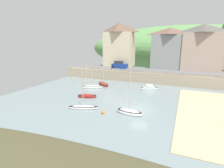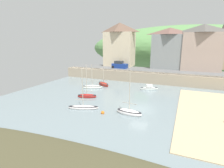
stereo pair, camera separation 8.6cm
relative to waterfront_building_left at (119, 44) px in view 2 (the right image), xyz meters
name	(u,v)px [view 2 (the right image)]	position (x,y,z in m)	size (l,w,h in m)	color
ground	(128,146)	(14.05, -34.76, -8.36)	(48.00, 41.00, 0.61)	gray
quay_seawall	(159,77)	(12.65, -7.70, -7.17)	(48.00, 9.40, 2.40)	gray
hillside_backdrop	(185,49)	(17.20, 30.00, -2.09)	(80.00, 44.00, 18.40)	#58894C
waterfront_building_left	(119,44)	(0.00, 0.00, 0.00)	(8.33, 5.61, 12.06)	beige
waterfront_building_centre	(169,48)	(13.61, 0.00, -0.89)	(8.59, 4.90, 10.34)	gray
waterfront_building_right	(202,47)	(21.29, 0.00, -0.58)	(9.15, 5.43, 10.94)	tan
motorboat_with_cabin	(104,84)	(1.83, -14.49, -8.29)	(3.94, 3.56, 4.02)	#A7291C
fishing_boat_green	(92,87)	(0.81, -17.74, -8.24)	(4.22, 2.50, 5.12)	white
rowboat_small_beached	(83,107)	(5.26, -28.22, -8.29)	(4.43, 2.40, 5.90)	white
sailboat_far_left	(149,88)	(11.82, -14.32, -8.22)	(3.56, 2.22, 1.24)	white
sailboat_nearest_shore	(129,112)	(11.90, -27.58, -8.22)	(3.58, 1.46, 5.88)	white
dinghy_open_wooden	(87,96)	(2.98, -23.40, -8.27)	(3.49, 2.18, 5.77)	#A41D19
parked_car_near_slipway	(120,65)	(1.79, -4.50, -5.32)	(4.18, 1.90, 1.95)	navy
mooring_buoy	(103,113)	(8.59, -28.73, -8.39)	(0.47, 0.47, 0.47)	orange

